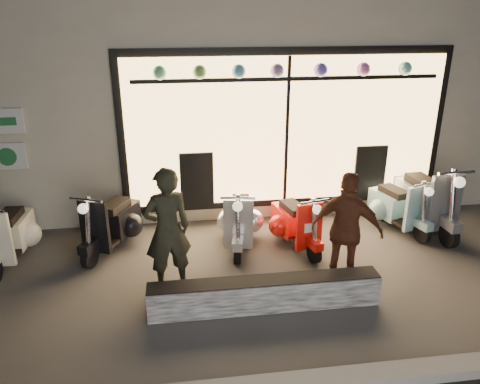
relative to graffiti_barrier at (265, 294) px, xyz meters
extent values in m
plane|color=#383533|center=(0.03, 0.65, -0.20)|extent=(40.00, 40.00, 0.00)
cube|color=beige|center=(0.03, 5.65, 1.80)|extent=(10.00, 6.00, 4.00)
cube|color=black|center=(0.83, 2.63, 1.35)|extent=(5.45, 0.06, 2.65)
cube|color=#FFBF6B|center=(0.83, 2.59, 1.35)|extent=(5.20, 0.04, 2.40)
cube|color=black|center=(0.83, 2.55, 2.20)|extent=(4.90, 0.06, 0.06)
cube|color=white|center=(-3.57, 2.61, 1.65)|extent=(0.65, 0.04, 0.38)
cube|color=white|center=(-3.57, 2.61, 1.10)|extent=(0.55, 0.04, 0.42)
cube|color=black|center=(0.00, 0.00, 0.00)|extent=(2.82, 0.28, 0.40)
cylinder|color=black|center=(-0.18, 1.12, -0.04)|extent=(0.15, 0.33, 0.32)
cylinder|color=black|center=(-0.01, 2.04, -0.04)|extent=(0.17, 0.33, 0.32)
cube|color=silver|center=(-0.15, 1.31, 0.33)|extent=(0.44, 0.14, 0.77)
cube|color=silver|center=(-0.03, 1.95, 0.16)|extent=(0.51, 0.72, 0.43)
cube|color=black|center=(-0.05, 1.86, 0.42)|extent=(0.35, 0.56, 0.11)
sphere|color=#FFF2CC|center=(-0.18, 1.11, 0.69)|extent=(0.16, 0.16, 0.14)
cylinder|color=black|center=(0.91, 0.99, -0.05)|extent=(0.15, 0.31, 0.30)
cylinder|color=black|center=(0.71, 1.85, -0.05)|extent=(0.17, 0.32, 0.30)
cube|color=red|center=(0.87, 1.17, 0.29)|extent=(0.41, 0.15, 0.72)
cube|color=red|center=(0.73, 1.76, 0.13)|extent=(0.50, 0.68, 0.40)
cube|color=black|center=(0.75, 1.67, 0.38)|extent=(0.35, 0.54, 0.11)
sphere|color=#FFF2CC|center=(0.91, 0.98, 0.64)|extent=(0.16, 0.16, 0.13)
cylinder|color=black|center=(-2.27, 1.30, -0.04)|extent=(0.22, 0.34, 0.33)
cylinder|color=black|center=(-1.88, 2.17, -0.04)|extent=(0.24, 0.34, 0.33)
cube|color=black|center=(-2.19, 1.48, 0.34)|extent=(0.43, 0.24, 0.78)
cube|color=black|center=(-1.92, 2.08, 0.16)|extent=(0.64, 0.77, 0.44)
cube|color=black|center=(-1.96, 1.99, 0.43)|extent=(0.46, 0.60, 0.11)
sphere|color=#FFF2CC|center=(-2.27, 1.29, 0.71)|extent=(0.19, 0.19, 0.14)
cylinder|color=black|center=(-3.42, 2.00, -0.04)|extent=(0.13, 0.33, 0.32)
cube|color=beige|center=(-3.43, 1.91, 0.16)|extent=(0.43, 0.68, 0.43)
cube|color=black|center=(-3.43, 1.82, 0.42)|extent=(0.29, 0.54, 0.11)
cylinder|color=black|center=(2.76, 1.36, -0.05)|extent=(0.17, 0.32, 0.31)
cylinder|color=black|center=(2.51, 2.23, -0.05)|extent=(0.19, 0.33, 0.31)
cube|color=#81B0B7|center=(2.71, 1.54, 0.31)|extent=(0.42, 0.17, 0.74)
cube|color=#81B0B7|center=(2.54, 2.14, 0.14)|extent=(0.54, 0.71, 0.42)
cube|color=black|center=(2.56, 2.05, 0.40)|extent=(0.38, 0.56, 0.11)
sphere|color=#FFF2CC|center=(2.76, 1.35, 0.66)|extent=(0.17, 0.17, 0.14)
cylinder|color=black|center=(3.09, 1.17, -0.01)|extent=(0.13, 0.39, 0.38)
cylinder|color=black|center=(3.03, 2.29, -0.01)|extent=(0.15, 0.39, 0.38)
cube|color=slate|center=(3.08, 1.40, 0.43)|extent=(0.52, 0.11, 0.92)
cube|color=slate|center=(3.04, 2.18, 0.23)|extent=(0.51, 0.81, 0.52)
cube|color=black|center=(3.05, 2.06, 0.54)|extent=(0.35, 0.64, 0.13)
sphere|color=#FFF2CC|center=(3.09, 1.16, 0.86)|extent=(0.18, 0.18, 0.17)
imported|color=black|center=(-1.14, 0.64, 0.63)|extent=(0.68, 0.54, 1.66)
imported|color=#5B2E1C|center=(1.14, 0.42, 0.58)|extent=(0.98, 0.76, 1.56)
camera|label=1|loc=(-0.96, -4.74, 3.24)|focal=35.00mm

